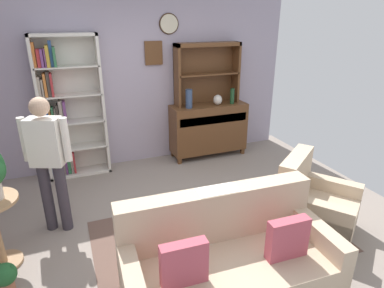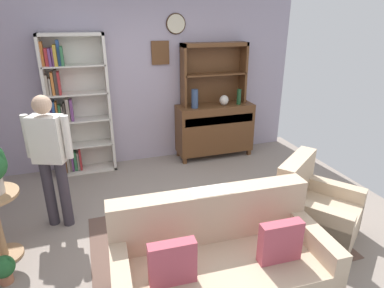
# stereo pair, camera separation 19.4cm
# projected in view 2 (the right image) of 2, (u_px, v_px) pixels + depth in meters

# --- Properties ---
(ground_plane) EXTENTS (5.40, 4.60, 0.02)m
(ground_plane) POSITION_uv_depth(u_px,v_px,m) (189.00, 226.00, 3.87)
(ground_plane) COLOR gray
(wall_back) EXTENTS (5.00, 0.09, 2.80)m
(wall_back) POSITION_uv_depth(u_px,v_px,m) (149.00, 77.00, 5.23)
(wall_back) COLOR #A399AD
(wall_back) RESTS_ON ground_plane
(area_rug) EXTENTS (2.67, 1.61, 0.01)m
(area_rug) POSITION_uv_depth(u_px,v_px,m) (214.00, 237.00, 3.66)
(area_rug) COLOR brown
(area_rug) RESTS_ON ground_plane
(bookshelf) EXTENTS (0.90, 0.30, 2.10)m
(bookshelf) POSITION_uv_depth(u_px,v_px,m) (74.00, 108.00, 4.86)
(bookshelf) COLOR silver
(bookshelf) RESTS_ON ground_plane
(sideboard) EXTENTS (1.30, 0.45, 0.92)m
(sideboard) POSITION_uv_depth(u_px,v_px,m) (215.00, 128.00, 5.63)
(sideboard) COLOR brown
(sideboard) RESTS_ON ground_plane
(sideboard_hutch) EXTENTS (1.10, 0.26, 1.00)m
(sideboard_hutch) POSITION_uv_depth(u_px,v_px,m) (214.00, 65.00, 5.34)
(sideboard_hutch) COLOR brown
(sideboard_hutch) RESTS_ON sideboard
(vase_tall) EXTENTS (0.11, 0.11, 0.30)m
(vase_tall) POSITION_uv_depth(u_px,v_px,m) (195.00, 99.00, 5.24)
(vase_tall) COLOR #33476B
(vase_tall) RESTS_ON sideboard
(vase_round) EXTENTS (0.15, 0.15, 0.17)m
(vase_round) POSITION_uv_depth(u_px,v_px,m) (224.00, 100.00, 5.43)
(vase_round) COLOR beige
(vase_round) RESTS_ON sideboard
(bottle_wine) EXTENTS (0.07, 0.07, 0.26)m
(bottle_wine) POSITION_uv_depth(u_px,v_px,m) (239.00, 97.00, 5.47)
(bottle_wine) COLOR #194223
(bottle_wine) RESTS_ON sideboard
(couch_floral) EXTENTS (1.84, 0.93, 0.90)m
(couch_floral) POSITION_uv_depth(u_px,v_px,m) (220.00, 266.00, 2.80)
(couch_floral) COLOR #C6AD8E
(couch_floral) RESTS_ON ground_plane
(armchair_floral) EXTENTS (1.07, 1.07, 0.88)m
(armchair_floral) POSITION_uv_depth(u_px,v_px,m) (315.00, 212.00, 3.61)
(armchair_floral) COLOR #C6AD8E
(armchair_floral) RESTS_ON ground_plane
(potted_plant_small) EXTENTS (0.20, 0.20, 0.28)m
(potted_plant_small) POSITION_uv_depth(u_px,v_px,m) (4.00, 268.00, 2.98)
(potted_plant_small) COLOR #AD6B4C
(potted_plant_small) RESTS_ON ground_plane
(person_reading) EXTENTS (0.51, 0.31, 1.56)m
(person_reading) POSITION_uv_depth(u_px,v_px,m) (50.00, 154.00, 3.57)
(person_reading) COLOR #38333D
(person_reading) RESTS_ON ground_plane
(coffee_table) EXTENTS (0.80, 0.50, 0.42)m
(coffee_table) POSITION_uv_depth(u_px,v_px,m) (205.00, 215.00, 3.44)
(coffee_table) COLOR brown
(coffee_table) RESTS_ON ground_plane
(book_stack) EXTENTS (0.19, 0.16, 0.10)m
(book_stack) POSITION_uv_depth(u_px,v_px,m) (221.00, 208.00, 3.36)
(book_stack) COLOR #723F7F
(book_stack) RESTS_ON coffee_table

